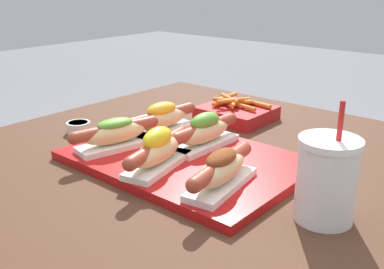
{
  "coord_description": "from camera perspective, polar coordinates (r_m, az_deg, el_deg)",
  "views": [
    {
      "loc": [
        0.51,
        -0.61,
        1.06
      ],
      "look_at": [
        -0.04,
        0.04,
        0.76
      ],
      "focal_mm": 42.0,
      "sensor_mm": 36.0,
      "label": 1
    }
  ],
  "objects": [
    {
      "name": "hot_dog_4",
      "position": [
        0.94,
        1.65,
        0.42
      ],
      "size": [
        0.06,
        0.21,
        0.07
      ],
      "color": "white",
      "rests_on": "serving_tray"
    },
    {
      "name": "hot_dog_0",
      "position": [
        0.95,
        -9.7,
        0.15
      ],
      "size": [
        0.1,
        0.2,
        0.06
      ],
      "color": "white",
      "rests_on": "serving_tray"
    },
    {
      "name": "sauce_bowl",
      "position": [
        1.12,
        -14.16,
        0.98
      ],
      "size": [
        0.06,
        0.06,
        0.03
      ],
      "color": "silver",
      "rests_on": "patio_table"
    },
    {
      "name": "hot_dog_1",
      "position": [
        0.84,
        -4.38,
        -1.98
      ],
      "size": [
        0.1,
        0.2,
        0.08
      ],
      "color": "white",
      "rests_on": "serving_tray"
    },
    {
      "name": "serving_tray",
      "position": [
        0.91,
        -0.82,
        -3.23
      ],
      "size": [
        0.46,
        0.32,
        0.02
      ],
      "color": "#B71414",
      "rests_on": "patio_table"
    },
    {
      "name": "hot_dog_3",
      "position": [
        1.03,
        -3.86,
        2.04
      ],
      "size": [
        0.07,
        0.21,
        0.07
      ],
      "color": "white",
      "rests_on": "serving_tray"
    },
    {
      "name": "drink_cup",
      "position": [
        0.71,
        16.56,
        -5.61
      ],
      "size": [
        0.1,
        0.1,
        0.19
      ],
      "color": "white",
      "rests_on": "patio_table"
    },
    {
      "name": "fries_basket",
      "position": [
        1.19,
        5.67,
        2.85
      ],
      "size": [
        0.17,
        0.16,
        0.06
      ],
      "color": "#B21919",
      "rests_on": "patio_table"
    },
    {
      "name": "hot_dog_2",
      "position": [
        0.76,
        3.75,
        -4.46
      ],
      "size": [
        0.09,
        0.21,
        0.07
      ],
      "color": "white",
      "rests_on": "serving_tray"
    }
  ]
}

